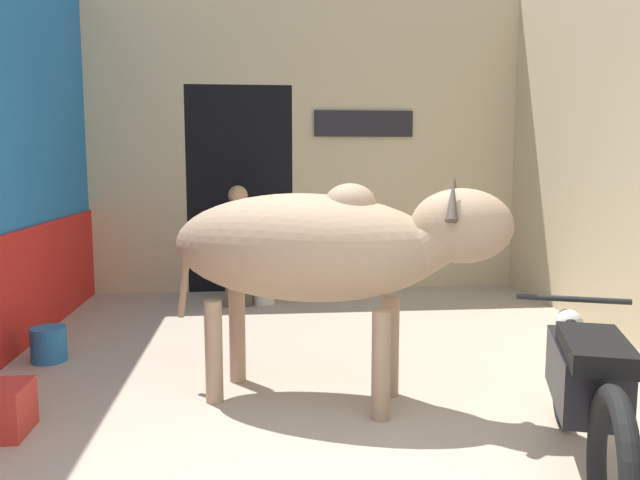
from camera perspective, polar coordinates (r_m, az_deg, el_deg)
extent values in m
cube|color=red|center=(5.20, -26.91, -4.91)|extent=(0.03, 4.90, 0.96)
cube|color=#C6B289|center=(7.43, -1.28, 17.97)|extent=(4.91, 0.18, 1.07)
cube|color=#C6B289|center=(7.41, -16.22, 4.41)|extent=(1.08, 0.18, 2.35)
cube|color=#C6B289|center=(7.48, 7.56, 4.66)|extent=(2.63, 0.18, 2.35)
cube|color=black|center=(7.64, -7.24, 4.72)|extent=(1.20, 0.90, 2.35)
cube|color=black|center=(7.28, 4.01, 10.57)|extent=(1.14, 0.03, 0.29)
ellipsoid|color=tan|center=(3.85, -1.56, -0.67)|extent=(1.83, 1.24, 0.67)
ellipsoid|color=tan|center=(3.75, 2.78, 3.32)|extent=(0.39, 0.37, 0.25)
cylinder|color=tan|center=(3.71, 10.07, -0.27)|extent=(0.52, 0.45, 0.44)
ellipsoid|color=tan|center=(3.68, 12.81, 1.27)|extent=(0.68, 0.55, 0.43)
cylinder|color=tan|center=(4.17, -12.23, -3.06)|extent=(0.13, 0.08, 0.58)
cylinder|color=tan|center=(4.07, 6.46, -9.64)|extent=(0.11, 0.11, 0.65)
cylinder|color=tan|center=(3.70, 5.60, -11.34)|extent=(0.11, 0.11, 0.65)
cylinder|color=tan|center=(4.33, -7.57, -8.60)|extent=(0.11, 0.11, 0.65)
cylinder|color=tan|center=(3.99, -9.68, -10.03)|extent=(0.11, 0.11, 0.65)
cone|color=#473D33|center=(3.83, 12.24, 3.95)|extent=(0.13, 0.19, 0.26)
cone|color=#473D33|center=(3.52, 12.03, 3.68)|extent=(0.13, 0.19, 0.26)
torus|color=black|center=(2.72, 25.13, -18.87)|extent=(0.30, 0.66, 0.67)
torus|color=black|center=(3.86, 21.52, -10.84)|extent=(0.30, 0.66, 0.67)
cube|color=black|center=(3.22, 23.13, -11.22)|extent=(0.49, 0.74, 0.28)
cube|color=black|center=(3.00, 23.88, -9.06)|extent=(0.43, 0.60, 0.09)
cylinder|color=black|center=(3.62, 22.11, -5.03)|extent=(0.56, 0.22, 0.03)
sphere|color=silver|center=(3.74, 21.81, -7.06)|extent=(0.15, 0.15, 0.15)
cube|color=brown|center=(6.56, -7.43, -4.04)|extent=(0.28, 0.14, 0.46)
cube|color=brown|center=(6.60, -7.45, -1.51)|extent=(0.28, 0.32, 0.11)
cube|color=navy|center=(6.63, -7.46, 0.87)|extent=(0.39, 0.20, 0.54)
sphere|color=tan|center=(6.60, -7.52, 4.08)|extent=(0.21, 0.21, 0.21)
cylinder|color=beige|center=(6.65, -5.21, -4.01)|extent=(0.24, 0.24, 0.42)
cylinder|color=beige|center=(6.61, -5.23, -2.06)|extent=(0.35, 0.35, 0.04)
cylinder|color=#23669E|center=(5.18, -23.56, -8.74)|extent=(0.26, 0.26, 0.26)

